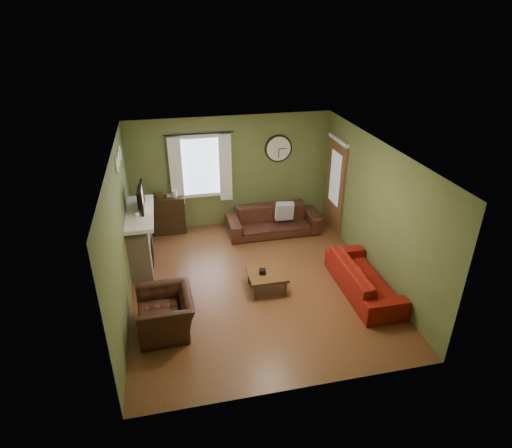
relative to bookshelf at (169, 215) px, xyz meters
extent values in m
cube|color=brown|center=(1.51, -2.42, -0.44)|extent=(4.60, 5.20, 0.00)
cube|color=white|center=(1.51, -2.42, 2.16)|extent=(4.60, 5.20, 0.00)
cube|color=#596734|center=(-0.79, -2.42, 0.86)|extent=(0.00, 5.20, 2.60)
cube|color=#596734|center=(3.81, -2.42, 0.86)|extent=(0.00, 5.20, 2.60)
cube|color=#596734|center=(1.51, 0.18, 0.86)|extent=(4.60, 0.00, 2.60)
cube|color=#596734|center=(1.51, -5.02, 0.86)|extent=(4.60, 0.00, 2.60)
cube|color=tan|center=(-0.59, -1.27, 0.11)|extent=(0.40, 1.40, 1.10)
cube|color=black|center=(-0.40, -1.27, -0.14)|extent=(0.04, 0.60, 0.55)
cube|color=white|center=(-0.56, -1.27, 0.70)|extent=(0.58, 1.60, 0.08)
imported|color=black|center=(-0.54, -1.12, 0.91)|extent=(0.08, 0.60, 0.35)
cube|color=#994C3F|center=(-0.46, -1.12, 0.97)|extent=(0.02, 0.62, 0.36)
cylinder|color=white|center=(-0.77, -1.62, 1.81)|extent=(0.28, 0.28, 0.03)
cylinder|color=white|center=(-0.77, -1.27, 1.81)|extent=(0.28, 0.28, 0.03)
cylinder|color=white|center=(-0.77, -0.92, 1.81)|extent=(0.28, 0.28, 0.03)
cylinder|color=black|center=(0.81, 0.06, 1.83)|extent=(0.03, 0.03, 1.50)
cube|color=white|center=(0.26, 0.06, 1.01)|extent=(0.28, 0.04, 1.55)
cube|color=white|center=(1.36, 0.06, 1.01)|extent=(0.28, 0.04, 1.55)
cube|color=brown|center=(3.78, -0.57, 0.61)|extent=(0.05, 0.90, 2.10)
imported|color=#523318|center=(-0.01, 0.11, 0.52)|extent=(0.19, 0.24, 0.02)
imported|color=#361B13|center=(2.34, -0.52, -0.13)|extent=(2.09, 0.82, 0.61)
cube|color=#9DA4B1|center=(2.58, -0.61, 0.11)|extent=(0.41, 0.14, 0.40)
cube|color=#9DA4B1|center=(2.60, -0.53, 0.11)|extent=(0.41, 0.18, 0.40)
imported|color=maroon|center=(3.39, -3.10, -0.15)|extent=(0.77, 1.96, 0.57)
imported|color=#361B13|center=(-0.18, -3.39, -0.12)|extent=(0.92, 1.04, 0.65)
cube|color=black|center=(1.58, -2.68, -0.04)|extent=(0.13, 0.13, 0.09)
camera|label=1|loc=(0.07, -9.02, 4.29)|focal=30.00mm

